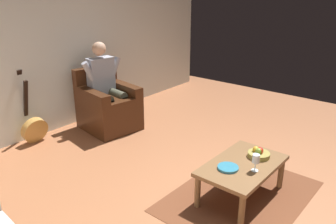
% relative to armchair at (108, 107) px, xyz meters
% --- Properties ---
extents(ground_plane, '(7.52, 7.52, 0.00)m').
position_rel_armchair_xyz_m(ground_plane, '(0.39, 2.42, -0.33)').
color(ground_plane, '#995C39').
extents(wall_back, '(6.67, 0.06, 2.59)m').
position_rel_armchair_xyz_m(wall_back, '(0.39, -0.61, 0.96)').
color(wall_back, silver).
rests_on(wall_back, ground).
extents(rug, '(1.68, 1.22, 0.01)m').
position_rel_armchair_xyz_m(rug, '(0.38, 2.45, -0.33)').
color(rug, brown).
rests_on(rug, ground).
extents(armchair, '(0.82, 0.90, 0.91)m').
position_rel_armchair_xyz_m(armchair, '(0.00, 0.00, 0.00)').
color(armchair, '#402110').
rests_on(armchair, ground).
extents(person_seated, '(0.66, 0.61, 1.30)m').
position_rel_armchair_xyz_m(person_seated, '(-0.00, -0.02, 0.37)').
color(person_seated, '#969BAA').
rests_on(person_seated, ground).
extents(coffee_table, '(0.97, 0.60, 0.38)m').
position_rel_armchair_xyz_m(coffee_table, '(0.38, 2.45, -0.00)').
color(coffee_table, brown).
rests_on(coffee_table, ground).
extents(guitar, '(0.36, 0.32, 1.02)m').
position_rel_armchair_xyz_m(guitar, '(1.00, -0.41, -0.11)').
color(guitar, '#BA873F').
rests_on(guitar, ground).
extents(wine_glass_near, '(0.07, 0.07, 0.18)m').
position_rel_armchair_xyz_m(wine_glass_near, '(0.43, 2.61, 0.17)').
color(wine_glass_near, silver).
rests_on(wine_glass_near, coffee_table).
extents(fruit_bowl, '(0.23, 0.23, 0.11)m').
position_rel_armchair_xyz_m(fruit_bowl, '(0.14, 2.51, 0.09)').
color(fruit_bowl, olive).
rests_on(fruit_bowl, coffee_table).
extents(decorative_dish, '(0.21, 0.21, 0.02)m').
position_rel_armchair_xyz_m(decorative_dish, '(0.56, 2.38, 0.06)').
color(decorative_dish, teal).
rests_on(decorative_dish, coffee_table).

